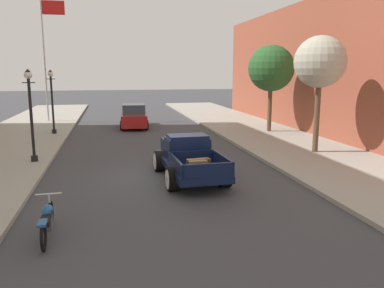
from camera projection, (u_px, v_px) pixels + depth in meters
name	position (u px, v px, depth m)	size (l,w,h in m)	color
ground_plane	(165.00, 176.00, 14.64)	(140.00, 140.00, 0.00)	#3D3D42
sidewalk_right	(339.00, 165.00, 16.08)	(5.50, 64.00, 0.15)	#9E998E
building_right_storefront	(382.00, 68.00, 26.00)	(12.00, 28.00, 8.22)	brown
hotrod_truck_navy	(188.00, 157.00, 14.46)	(2.32, 5.00, 1.58)	#0F1938
motorcycle_parked	(47.00, 220.00, 9.16)	(0.62, 2.12, 0.93)	black
car_background_red	(134.00, 117.00, 27.24)	(2.04, 4.39, 1.65)	#AD1E1E
street_lamp_near	(31.00, 108.00, 16.02)	(0.50, 0.32, 3.85)	black
street_lamp_far	(52.00, 97.00, 23.41)	(0.50, 0.32, 3.85)	black
flagpole	(47.00, 46.00, 28.92)	(1.74, 0.16, 9.16)	#B2B2B7
street_tree_nearest	(320.00, 63.00, 17.66)	(2.35, 2.35, 5.35)	brown
street_tree_second	(271.00, 69.00, 24.03)	(2.86, 2.86, 5.36)	brown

